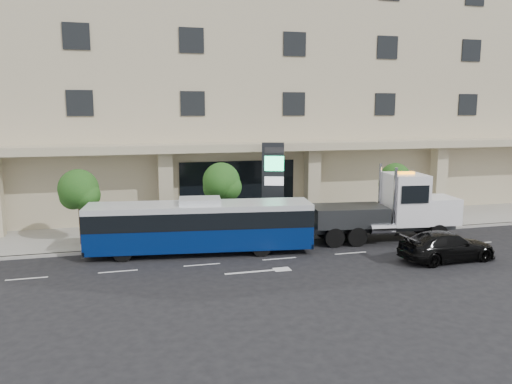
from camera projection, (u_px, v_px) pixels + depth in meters
ground at (271, 251)px, 27.05m from camera, size 120.00×120.00×0.00m
sidewalk at (248, 229)px, 31.81m from camera, size 120.00×6.00×0.15m
curb at (261, 241)px, 28.95m from camera, size 120.00×0.30×0.15m
convention_center at (217, 80)px, 40.17m from camera, size 60.00×17.60×20.00m
tree_left at (79, 192)px, 27.44m from camera, size 2.27×2.20×4.22m
tree_mid at (222, 184)px, 29.46m from camera, size 2.28×2.20×4.38m
tree_right at (395, 181)px, 32.42m from camera, size 2.10×2.00×4.04m
city_bus at (200, 225)px, 26.43m from camera, size 12.03×3.99×2.99m
tow_truck at (391, 210)px, 29.06m from camera, size 9.78×3.37×4.42m
black_sedan at (447, 246)px, 25.29m from camera, size 5.18×2.31×1.48m
signage_pylon at (273, 186)px, 31.09m from camera, size 1.43×0.92×5.45m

